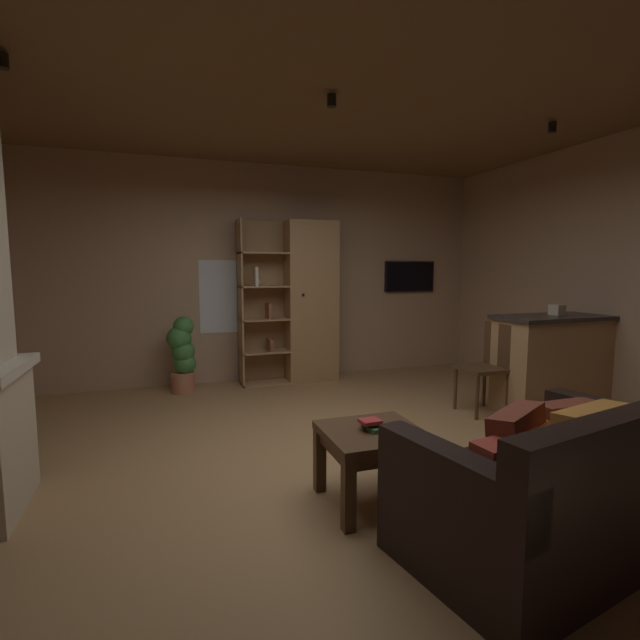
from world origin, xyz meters
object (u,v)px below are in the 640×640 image
leather_couch (551,494)px  potted_floor_plant (182,353)px  table_book_0 (379,429)px  dining_chair (489,362)px  bookshelf_cabinet (305,302)px  table_book_1 (369,423)px  coffee_table (372,444)px  table_book_2 (370,421)px  wall_mounted_tv (409,277)px  kitchen_bar_counter (559,362)px  tissue_box (557,310)px

leather_couch → potted_floor_plant: 4.22m
table_book_0 → potted_floor_plant: potted_floor_plant is taller
table_book_0 → dining_chair: dining_chair is taller
bookshelf_cabinet → potted_floor_plant: bearing=-175.3°
table_book_1 → coffee_table: bearing=-80.2°
table_book_0 → dining_chair: (1.90, 1.33, 0.04)m
table_book_2 → wall_mounted_tv: bearing=57.1°
kitchen_bar_counter → bookshelf_cabinet: bearing=135.4°
kitchen_bar_counter → wall_mounted_tv: 2.51m
table_book_1 → potted_floor_plant: size_ratio=0.12×
table_book_2 → coffee_table: bearing=-4.5°
coffee_table → potted_floor_plant: 3.28m
potted_floor_plant → wall_mounted_tv: (3.23, 0.34, 0.88)m
leather_couch → dining_chair: size_ratio=1.81×
tissue_box → dining_chair: 0.89m
tissue_box → table_book_0: (-2.60, -1.19, -0.57)m
kitchen_bar_counter → tissue_box: (-0.04, 0.02, 0.55)m
tissue_box → coffee_table: (-2.63, -1.16, -0.67)m
table_book_2 → potted_floor_plant: size_ratio=0.14×
leather_couch → dining_chair: 2.43m
coffee_table → wall_mounted_tv: size_ratio=0.78×
table_book_1 → bookshelf_cabinet: bearing=80.3°
coffee_table → dining_chair: dining_chair is taller
potted_floor_plant → table_book_0: bearing=-71.5°
table_book_0 → dining_chair: size_ratio=0.13×
table_book_0 → wall_mounted_tv: wall_mounted_tv is taller
tissue_box → table_book_1: size_ratio=1.11×
table_book_0 → coffee_table: bearing=131.0°
bookshelf_cabinet → table_book_2: 3.32m
table_book_2 → wall_mounted_tv: size_ratio=0.16×
bookshelf_cabinet → leather_couch: size_ratio=1.25×
kitchen_bar_counter → table_book_1: (-2.68, -1.10, 0.01)m
wall_mounted_tv → table_book_2: bearing=-122.9°
kitchen_bar_counter → tissue_box: tissue_box is taller
leather_couch → table_book_1: 1.06m
wall_mounted_tv → potted_floor_plant: bearing=-174.0°
coffee_table → bookshelf_cabinet: bearing=80.5°
kitchen_bar_counter → table_book_0: kitchen_bar_counter is taller
table_book_2 → dining_chair: (1.94, 1.30, -0.00)m
tissue_box → coffee_table: size_ratio=0.20×
leather_couch → kitchen_bar_counter: bearing=43.3°
potted_floor_plant → wall_mounted_tv: 3.36m
coffee_table → table_book_2: table_book_2 is taller
coffee_table → table_book_0: table_book_0 is taller
leather_couch → wall_mounted_tv: (1.55, 4.21, 1.04)m
kitchen_bar_counter → leather_couch: size_ratio=0.83×
table_book_1 → wall_mounted_tv: size_ratio=0.14×
bookshelf_cabinet → coffee_table: bookshelf_cabinet is taller
wall_mounted_tv → leather_couch: bearing=-110.2°
dining_chair → potted_floor_plant: bearing=148.5°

